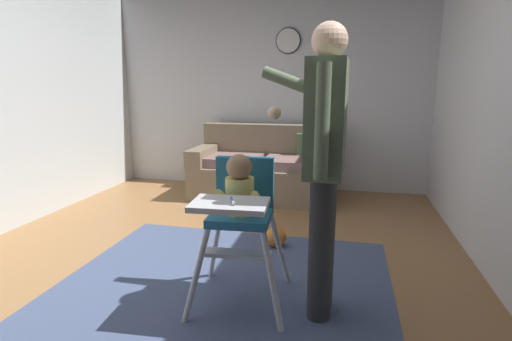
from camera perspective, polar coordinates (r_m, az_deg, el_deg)
ground at (r=2.88m, az=-9.45°, el=-16.38°), size 5.64×6.93×0.10m
wall_far at (r=5.12m, az=1.82°, el=12.15°), size 4.84×0.06×2.62m
area_rug at (r=2.38m, az=-8.43°, el=-21.56°), size 2.24×2.84×0.01m
couch at (r=4.70m, az=1.38°, el=0.15°), size 1.69×0.86×0.86m
high_chair at (r=2.32m, az=-2.31°, el=-4.68°), size 0.65×0.76×0.95m
adult_standing at (r=2.16m, az=10.01°, el=1.73°), size 0.51×0.51×1.66m
toy_ball at (r=3.29m, az=2.98°, el=-9.75°), size 0.18×0.18×0.18m
wall_clock at (r=5.06m, az=4.79°, el=18.57°), size 0.32×0.04×0.32m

